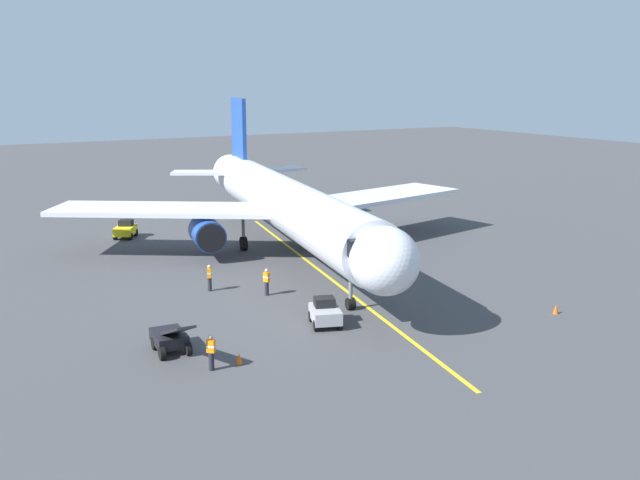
{
  "coord_description": "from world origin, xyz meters",
  "views": [
    {
      "loc": [
        23.76,
        49.18,
        13.18
      ],
      "look_at": [
        1.67,
        10.27,
        3.0
      ],
      "focal_mm": 39.67,
      "sensor_mm": 36.0,
      "label": 1
    }
  ],
  "objects_px": {
    "tug_near_nose": "(325,313)",
    "safety_cone_nose_right": "(556,309)",
    "ground_crew_marshaller": "(211,352)",
    "belt_loader_portside": "(170,338)",
    "ground_crew_wing_walker": "(267,282)",
    "ground_crew_loader": "(210,277)",
    "airplane": "(284,204)",
    "tug_starboard_side": "(126,230)",
    "safety_cone_nose_left": "(239,358)"
  },
  "relations": [
    {
      "from": "belt_loader_portside",
      "to": "safety_cone_nose_left",
      "type": "distance_m",
      "value": 3.9
    },
    {
      "from": "safety_cone_nose_left",
      "to": "ground_crew_wing_walker",
      "type": "bearing_deg",
      "value": -122.26
    },
    {
      "from": "ground_crew_wing_walker",
      "to": "ground_crew_loader",
      "type": "distance_m",
      "value": 3.82
    },
    {
      "from": "tug_near_nose",
      "to": "tug_starboard_side",
      "type": "height_order",
      "value": "same"
    },
    {
      "from": "belt_loader_portside",
      "to": "safety_cone_nose_right",
      "type": "bearing_deg",
      "value": 165.89
    },
    {
      "from": "airplane",
      "to": "ground_crew_wing_walker",
      "type": "distance_m",
      "value": 10.71
    },
    {
      "from": "ground_crew_wing_walker",
      "to": "safety_cone_nose_left",
      "type": "distance_m",
      "value": 10.97
    },
    {
      "from": "ground_crew_marshaller",
      "to": "tug_near_nose",
      "type": "bearing_deg",
      "value": -160.3
    },
    {
      "from": "tug_starboard_side",
      "to": "safety_cone_nose_left",
      "type": "distance_m",
      "value": 30.25
    },
    {
      "from": "tug_near_nose",
      "to": "safety_cone_nose_right",
      "type": "xyz_separation_m",
      "value": [
        -12.53,
        4.9,
        -0.43
      ]
    },
    {
      "from": "tug_near_nose",
      "to": "safety_cone_nose_left",
      "type": "xyz_separation_m",
      "value": [
        6.27,
        2.69,
        -0.43
      ]
    },
    {
      "from": "ground_crew_loader",
      "to": "safety_cone_nose_left",
      "type": "xyz_separation_m",
      "value": [
        3.08,
        11.9,
        -0.61
      ]
    },
    {
      "from": "belt_loader_portside",
      "to": "safety_cone_nose_left",
      "type": "relative_size",
      "value": 8.43
    },
    {
      "from": "ground_crew_marshaller",
      "to": "belt_loader_portside",
      "type": "xyz_separation_m",
      "value": [
        0.92,
        -3.16,
        -0.17
      ]
    },
    {
      "from": "ground_crew_marshaller",
      "to": "airplane",
      "type": "bearing_deg",
      "value": -125.69
    },
    {
      "from": "airplane",
      "to": "tug_near_nose",
      "type": "distance_m",
      "value": 16.35
    },
    {
      "from": "tug_near_nose",
      "to": "tug_starboard_side",
      "type": "relative_size",
      "value": 0.97
    },
    {
      "from": "safety_cone_nose_left",
      "to": "safety_cone_nose_right",
      "type": "xyz_separation_m",
      "value": [
        -18.8,
        2.21,
        0.0
      ]
    },
    {
      "from": "ground_crew_loader",
      "to": "belt_loader_portside",
      "type": "bearing_deg",
      "value": 58.42
    },
    {
      "from": "belt_loader_portside",
      "to": "tug_starboard_side",
      "type": "distance_m",
      "value": 27.47
    },
    {
      "from": "ground_crew_marshaller",
      "to": "belt_loader_portside",
      "type": "bearing_deg",
      "value": -73.8
    },
    {
      "from": "ground_crew_marshaller",
      "to": "tug_starboard_side",
      "type": "xyz_separation_m",
      "value": [
        -3.87,
        -30.21,
        -0.18
      ]
    },
    {
      "from": "ground_crew_marshaller",
      "to": "safety_cone_nose_left",
      "type": "xyz_separation_m",
      "value": [
        -1.41,
        -0.06,
        -0.61
      ]
    },
    {
      "from": "ground_crew_wing_walker",
      "to": "safety_cone_nose_left",
      "type": "bearing_deg",
      "value": 57.74
    },
    {
      "from": "ground_crew_marshaller",
      "to": "tug_starboard_side",
      "type": "relative_size",
      "value": 0.62
    },
    {
      "from": "tug_starboard_side",
      "to": "ground_crew_marshaller",
      "type": "bearing_deg",
      "value": 82.69
    },
    {
      "from": "ground_crew_marshaller",
      "to": "ground_crew_wing_walker",
      "type": "distance_m",
      "value": 11.81
    },
    {
      "from": "airplane",
      "to": "ground_crew_marshaller",
      "type": "height_order",
      "value": "airplane"
    },
    {
      "from": "airplane",
      "to": "tug_starboard_side",
      "type": "bearing_deg",
      "value": -53.87
    },
    {
      "from": "ground_crew_marshaller",
      "to": "safety_cone_nose_left",
      "type": "distance_m",
      "value": 1.54
    },
    {
      "from": "airplane",
      "to": "ground_crew_wing_walker",
      "type": "bearing_deg",
      "value": 56.85
    },
    {
      "from": "ground_crew_loader",
      "to": "tug_near_nose",
      "type": "distance_m",
      "value": 9.75
    },
    {
      "from": "airplane",
      "to": "safety_cone_nose_left",
      "type": "height_order",
      "value": "airplane"
    },
    {
      "from": "ground_crew_marshaller",
      "to": "ground_crew_loader",
      "type": "height_order",
      "value": "same"
    },
    {
      "from": "ground_crew_marshaller",
      "to": "ground_crew_wing_walker",
      "type": "height_order",
      "value": "same"
    },
    {
      "from": "ground_crew_loader",
      "to": "belt_loader_portside",
      "type": "relative_size",
      "value": 0.37
    },
    {
      "from": "ground_crew_wing_walker",
      "to": "belt_loader_portside",
      "type": "bearing_deg",
      "value": 37.0
    },
    {
      "from": "belt_loader_portside",
      "to": "safety_cone_nose_left",
      "type": "height_order",
      "value": "belt_loader_portside"
    },
    {
      "from": "airplane",
      "to": "safety_cone_nose_right",
      "type": "distance_m",
      "value": 21.67
    },
    {
      "from": "safety_cone_nose_right",
      "to": "belt_loader_portside",
      "type": "bearing_deg",
      "value": -14.11
    },
    {
      "from": "ground_crew_marshaller",
      "to": "tug_near_nose",
      "type": "height_order",
      "value": "ground_crew_marshaller"
    },
    {
      "from": "ground_crew_loader",
      "to": "tug_starboard_side",
      "type": "relative_size",
      "value": 0.62
    },
    {
      "from": "ground_crew_wing_walker",
      "to": "safety_cone_nose_right",
      "type": "relative_size",
      "value": 3.11
    },
    {
      "from": "airplane",
      "to": "ground_crew_marshaller",
      "type": "relative_size",
      "value": 23.49
    },
    {
      "from": "belt_loader_portside",
      "to": "safety_cone_nose_right",
      "type": "height_order",
      "value": "belt_loader_portside"
    },
    {
      "from": "ground_crew_marshaller",
      "to": "safety_cone_nose_right",
      "type": "relative_size",
      "value": 3.11
    },
    {
      "from": "ground_crew_wing_walker",
      "to": "safety_cone_nose_left",
      "type": "xyz_separation_m",
      "value": [
        5.85,
        9.26,
        -0.61
      ]
    },
    {
      "from": "ground_crew_loader",
      "to": "belt_loader_portside",
      "type": "xyz_separation_m",
      "value": [
        5.41,
        8.8,
        -0.17
      ]
    },
    {
      "from": "belt_loader_portside",
      "to": "airplane",
      "type": "bearing_deg",
      "value": -133.07
    },
    {
      "from": "safety_cone_nose_left",
      "to": "tug_near_nose",
      "type": "bearing_deg",
      "value": -156.8
    }
  ]
}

